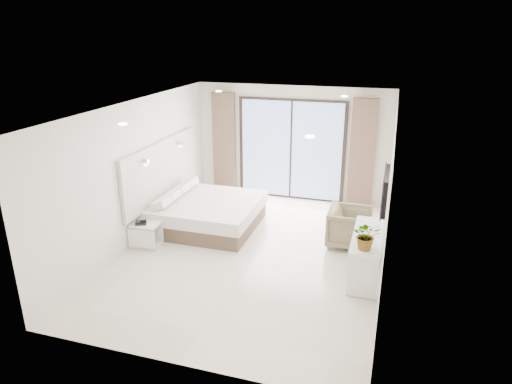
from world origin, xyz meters
TOP-DOWN VIEW (x-y plane):
  - ground at (0.00, 0.00)m, footprint 6.20×6.20m
  - room_shell at (-0.20, 0.84)m, footprint 4.62×6.22m
  - bed at (-1.28, 0.87)m, footprint 2.06×1.97m
  - nightstand at (-2.02, -0.30)m, footprint 0.53×0.44m
  - phone at (-2.07, -0.36)m, footprint 0.24×0.22m
  - console_desk at (2.04, -0.24)m, footprint 0.47×1.51m
  - plant at (2.04, -0.78)m, footprint 0.47×0.51m
  - armchair at (1.66, 0.86)m, footprint 0.74×0.79m

SIDE VIEW (x-z plane):
  - ground at x=0.00m, z-range 0.00..0.00m
  - nightstand at x=-2.02m, z-range 0.00..0.46m
  - bed at x=-1.28m, z-range -0.05..0.66m
  - armchair at x=1.66m, z-range 0.00..0.81m
  - phone at x=-2.07m, z-range 0.47..0.53m
  - console_desk at x=2.04m, z-range 0.17..0.94m
  - plant at x=2.04m, z-range 0.77..1.12m
  - room_shell at x=-0.20m, z-range 0.22..2.94m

